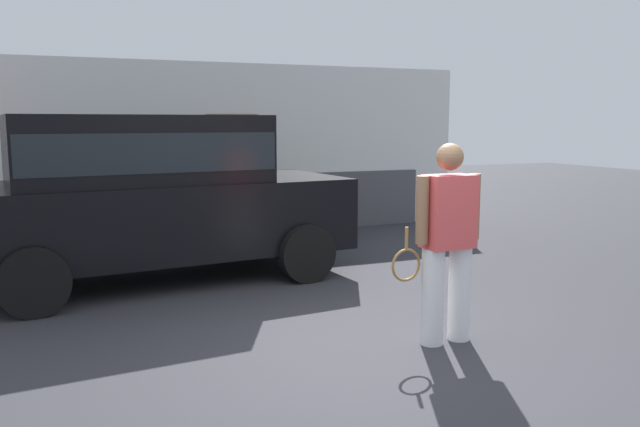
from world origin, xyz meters
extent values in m
plane|color=#2D2D33|center=(0.00, 0.00, 0.00)|extent=(40.00, 40.00, 0.00)
cube|color=white|center=(0.00, 6.40, 1.49)|extent=(9.93, 0.30, 2.98)
cube|color=#4C4C51|center=(0.00, 6.20, 0.52)|extent=(8.34, 0.10, 1.04)
cube|color=brown|center=(0.51, 6.18, 1.05)|extent=(0.90, 0.06, 2.10)
cube|color=black|center=(-1.19, 3.33, 0.80)|extent=(4.76, 2.33, 0.90)
cube|color=black|center=(-1.44, 3.31, 1.65)|extent=(3.05, 2.03, 0.80)
cube|color=black|center=(-1.44, 3.31, 1.63)|extent=(3.00, 2.04, 0.44)
cylinder|color=black|center=(0.26, 4.42, 0.36)|extent=(0.74, 0.33, 0.72)
cylinder|color=black|center=(0.44, 2.53, 0.36)|extent=(0.74, 0.33, 0.72)
cylinder|color=black|center=(-2.82, 4.13, 0.36)|extent=(0.74, 0.33, 0.72)
cylinder|color=black|center=(-2.64, 2.24, 0.36)|extent=(0.74, 0.33, 0.72)
cylinder|color=white|center=(0.94, -0.02, 0.43)|extent=(0.20, 0.20, 0.87)
cylinder|color=white|center=(0.65, -0.03, 0.43)|extent=(0.20, 0.20, 0.87)
cube|color=#E04C4C|center=(0.80, -0.02, 1.19)|extent=(0.46, 0.30, 0.65)
sphere|color=#8C6647|center=(0.80, -0.02, 1.67)|extent=(0.24, 0.24, 0.24)
cylinder|color=#8C6647|center=(1.07, -0.01, 1.22)|extent=(0.11, 0.11, 0.59)
cylinder|color=#8C6647|center=(0.52, -0.04, 1.22)|extent=(0.11, 0.11, 0.59)
torus|color=olive|center=(0.39, 0.00, 0.74)|extent=(0.37, 0.04, 0.37)
cylinder|color=olive|center=(0.39, 0.00, 0.97)|extent=(0.03, 0.03, 0.20)
cylinder|color=brown|center=(2.03, 5.18, 0.11)|extent=(0.37, 0.37, 0.23)
sphere|color=#387F33|center=(2.03, 5.18, 0.47)|extent=(0.58, 0.58, 0.58)
camera|label=1|loc=(-2.42, -4.80, 1.97)|focal=36.36mm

